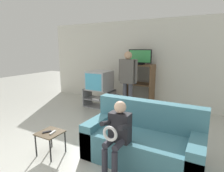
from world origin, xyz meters
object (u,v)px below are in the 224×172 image
at_px(television_flat, 140,57).
at_px(snack_table, 50,136).
at_px(media_shelf, 139,86).
at_px(folding_stool, 113,100).
at_px(couch, 143,142).
at_px(tv_stand, 99,98).
at_px(remote_control_black, 47,132).
at_px(remote_control_white, 53,132).
at_px(television_main, 99,80).
at_px(person_standing_adult, 128,76).
at_px(person_seated_child, 117,132).

bearing_deg(television_flat, snack_table, -96.40).
bearing_deg(media_shelf, folding_stool, -94.37).
bearing_deg(couch, tv_stand, 136.60).
relative_size(remote_control_black, remote_control_white, 1.00).
relative_size(media_shelf, snack_table, 3.25).
distance_m(television_main, person_standing_adult, 0.99).
height_order(media_shelf, folding_stool, media_shelf).
relative_size(television_main, television_flat, 0.95).
height_order(television_flat, snack_table, television_flat).
bearing_deg(tv_stand, couch, -43.40).
distance_m(tv_stand, remote_control_black, 2.70).
bearing_deg(folding_stool, television_main, 137.30).
bearing_deg(media_shelf, remote_control_white, -95.07).
bearing_deg(couch, remote_control_black, -156.56).
bearing_deg(tv_stand, person_standing_adult, -6.08).
height_order(remote_control_white, person_standing_adult, person_standing_adult).
height_order(television_flat, couch, television_flat).
relative_size(snack_table, couch, 0.22).
relative_size(tv_stand, couch, 0.51).
distance_m(remote_control_white, person_seated_child, 1.17).
height_order(television_flat, person_standing_adult, television_flat).
bearing_deg(television_main, snack_table, -75.38).
distance_m(television_main, television_flat, 1.36).
bearing_deg(television_main, folding_stool, -42.70).
height_order(media_shelf, snack_table, media_shelf).
bearing_deg(remote_control_white, tv_stand, 94.37).
distance_m(television_main, remote_control_white, 2.71).
distance_m(folding_stool, couch, 1.66).
distance_m(tv_stand, person_standing_adult, 1.24).
distance_m(remote_control_black, person_standing_adult, 2.60).
xyz_separation_m(tv_stand, media_shelf, (1.04, 0.62, 0.39)).
xyz_separation_m(folding_stool, couch, (1.17, -1.15, -0.24)).
relative_size(media_shelf, television_flat, 1.86).
height_order(remote_control_white, couch, couch).
relative_size(snack_table, person_standing_adult, 0.24).
relative_size(tv_stand, folding_stool, 1.38).
bearing_deg(couch, media_shelf, 112.25).
bearing_deg(tv_stand, folding_stool, -42.13).
bearing_deg(couch, person_seated_child, -112.84).
height_order(folding_stool, remote_control_black, folding_stool).
xyz_separation_m(television_main, remote_control_black, (0.63, -2.61, -0.42)).
bearing_deg(person_standing_adult, folding_stool, -94.52).
bearing_deg(couch, folding_stool, 135.64).
xyz_separation_m(snack_table, remote_control_black, (-0.04, -0.03, 0.07)).
distance_m(folding_stool, person_standing_adult, 0.87).
bearing_deg(television_flat, person_seated_child, -74.58).
xyz_separation_m(television_main, media_shelf, (1.01, 0.62, -0.17)).
bearing_deg(media_shelf, person_seated_child, -74.48).
xyz_separation_m(television_flat, snack_table, (-0.36, -3.17, -1.16)).
distance_m(television_flat, remote_control_black, 3.40).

